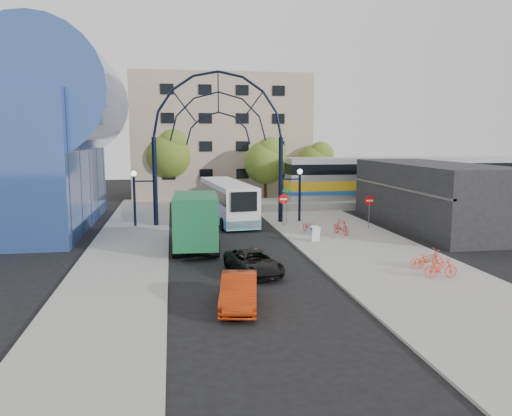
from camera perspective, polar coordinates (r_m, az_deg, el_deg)
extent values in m
plane|color=black|center=(26.61, -1.30, -7.09)|extent=(120.00, 120.00, 0.00)
cube|color=gray|center=(32.39, 11.83, -4.40)|extent=(8.00, 56.00, 0.12)
cube|color=gray|center=(32.29, -14.40, -4.52)|extent=(5.00, 50.00, 0.12)
cylinder|color=black|center=(39.59, -11.47, 2.90)|extent=(0.36, 0.36, 7.00)
cylinder|color=black|center=(40.51, 2.83, 3.16)|extent=(0.36, 0.36, 7.00)
cylinder|color=black|center=(39.83, -13.71, 0.69)|extent=(0.20, 0.20, 4.00)
cylinder|color=black|center=(41.04, 5.00, 1.10)|extent=(0.20, 0.20, 4.00)
sphere|color=white|center=(39.62, -13.81, 3.85)|extent=(0.44, 0.44, 0.44)
sphere|color=white|center=(40.83, 5.04, 4.17)|extent=(0.44, 0.44, 0.44)
cylinder|color=slate|center=(38.79, 3.16, -0.45)|extent=(0.06, 0.06, 2.20)
cylinder|color=red|center=(38.66, 3.17, 1.02)|extent=(0.80, 0.04, 0.80)
cube|color=white|center=(38.63, 3.18, 1.01)|extent=(0.55, 0.02, 0.12)
cylinder|color=slate|center=(38.77, 12.79, -0.64)|extent=(0.06, 0.06, 2.20)
cylinder|color=red|center=(38.63, 12.84, 0.82)|extent=(0.76, 0.04, 0.76)
cube|color=white|center=(38.60, 12.85, 0.82)|extent=(0.55, 0.02, 0.12)
cylinder|color=slate|center=(39.42, 3.54, 0.13)|extent=(0.05, 0.05, 2.80)
cube|color=#146626|center=(39.26, 3.55, 2.01)|extent=(0.70, 0.03, 0.18)
cube|color=#146626|center=(39.29, 3.55, 1.64)|extent=(0.03, 0.70, 0.18)
cube|color=white|center=(33.18, 6.86, -3.00)|extent=(0.55, 0.26, 0.99)
cube|color=white|center=(33.51, 6.69, -2.89)|extent=(0.55, 0.26, 0.99)
cube|color=#1E59A5|center=(33.29, 6.78, -2.39)|extent=(0.55, 0.42, 0.14)
cylinder|color=#33529C|center=(41.37, -21.63, 11.73)|extent=(9.00, 16.00, 9.00)
cube|color=black|center=(40.76, 19.36, 1.33)|extent=(6.00, 16.00, 5.00)
cube|color=tan|center=(60.68, -4.25, 8.09)|extent=(20.00, 12.00, 14.00)
cube|color=gray|center=(53.41, 16.83, 0.67)|extent=(32.00, 5.00, 0.80)
cube|color=#B7B7BC|center=(53.16, 16.94, 3.34)|extent=(25.00, 3.00, 4.20)
cube|color=gold|center=(53.21, 16.91, 2.70)|extent=(25.10, 3.05, 0.90)
cube|color=black|center=(53.09, 16.98, 4.42)|extent=(25.05, 3.05, 1.00)
cube|color=#1E59A5|center=(53.27, 16.88, 1.95)|extent=(25.10, 3.05, 0.35)
cylinder|color=#382314|center=(52.63, 1.08, 1.86)|extent=(0.36, 0.36, 2.52)
sphere|color=#45641A|center=(52.38, 1.08, 5.21)|extent=(4.48, 4.48, 4.48)
sphere|color=#45641A|center=(52.14, 1.69, 6.42)|extent=(3.08, 3.08, 3.08)
cylinder|color=#382314|center=(55.69, -9.87, 2.27)|extent=(0.36, 0.36, 2.88)
sphere|color=#45641A|center=(55.45, -9.96, 5.89)|extent=(5.12, 5.12, 5.12)
sphere|color=#45641A|center=(55.12, -9.47, 7.22)|extent=(3.52, 3.52, 3.52)
cylinder|color=#382314|center=(55.97, 6.75, 2.08)|extent=(0.36, 0.36, 2.34)
sphere|color=#45641A|center=(55.75, 6.79, 5.01)|extent=(4.16, 4.16, 4.16)
sphere|color=#45641A|center=(55.56, 7.40, 6.06)|extent=(2.86, 2.86, 2.86)
cube|color=silver|center=(41.95, -3.34, 0.98)|extent=(3.78, 11.94, 2.96)
cube|color=#63C9DC|center=(42.12, -3.32, -0.68)|extent=(3.81, 11.95, 0.71)
cube|color=black|center=(41.88, -3.34, 1.81)|extent=(3.81, 11.72, 0.92)
cube|color=black|center=(36.13, -1.37, 0.74)|extent=(1.93, 0.34, 1.43)
cube|color=black|center=(47.63, -4.81, 1.63)|extent=(2.45, 0.43, 1.63)
cylinder|color=black|center=(45.43, -5.86, -0.16)|extent=(0.38, 1.00, 0.98)
cylinder|color=black|center=(45.91, -2.73, -0.04)|extent=(0.38, 1.00, 0.98)
cylinder|color=black|center=(37.67, -3.82, -1.83)|extent=(0.38, 1.00, 0.98)
cylinder|color=black|center=(38.26, -0.09, -1.66)|extent=(0.38, 1.00, 0.98)
cube|color=black|center=(33.65, -6.86, -1.87)|extent=(2.60, 2.70, 2.36)
cube|color=black|center=(34.85, -6.87, -0.72)|extent=(2.15, 0.22, 1.07)
cube|color=#19623A|center=(30.33, -6.91, -1.32)|extent=(2.83, 5.07, 3.01)
cylinder|color=black|center=(33.49, -8.96, -3.12)|extent=(0.33, 1.04, 1.03)
cylinder|color=black|center=(33.47, -4.73, -3.05)|extent=(0.33, 1.04, 1.03)
cylinder|color=black|center=(29.39, -9.29, -4.70)|extent=(0.33, 1.04, 1.03)
cylinder|color=black|center=(29.38, -4.45, -4.62)|extent=(0.33, 1.04, 1.03)
imported|color=black|center=(25.73, -0.27, -6.22)|extent=(2.95, 4.72, 1.22)
imported|color=#A12909|center=(20.81, -1.95, -9.47)|extent=(2.13, 4.37, 1.38)
imported|color=#CA3E28|center=(36.54, 6.00, -2.09)|extent=(0.90, 1.69, 0.84)
imported|color=red|center=(35.99, 9.71, -2.11)|extent=(0.98, 1.90, 1.10)
imported|color=#D24E2A|center=(27.86, 19.15, -5.71)|extent=(1.67, 0.80, 0.84)
imported|color=#FF3B33|center=(26.23, 20.41, -6.44)|extent=(1.70, 0.62, 1.00)
imported|color=#F84C31|center=(27.92, 18.94, -5.49)|extent=(1.96, 0.81, 1.01)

